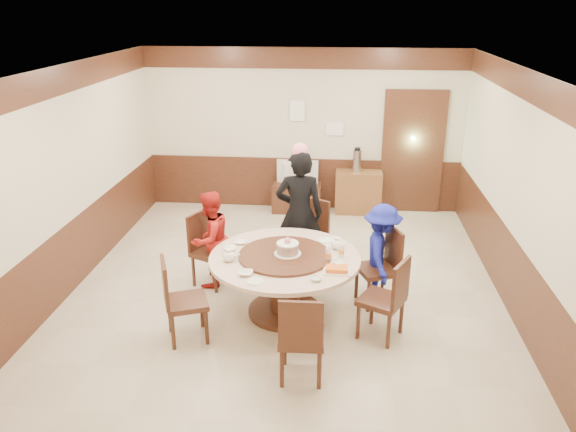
# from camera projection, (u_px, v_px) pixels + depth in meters

# --- Properties ---
(room) EXTENTS (6.00, 6.04, 2.84)m
(room) POSITION_uv_depth(u_px,v_px,m) (288.00, 207.00, 7.11)
(room) COLOR beige
(room) RESTS_ON ground
(banquet_table) EXTENTS (1.76, 1.76, 0.78)m
(banquet_table) POSITION_uv_depth(u_px,v_px,m) (285.00, 273.00, 6.58)
(banquet_table) COLOR #402014
(banquet_table) RESTS_ON ground
(chair_0) EXTENTS (0.58, 0.57, 0.97)m
(chair_0) POSITION_uv_depth(u_px,v_px,m) (378.00, 280.00, 6.91)
(chair_0) COLOR #402014
(chair_0) RESTS_ON ground
(chair_1) EXTENTS (0.60, 0.60, 0.97)m
(chair_1) POSITION_uv_depth(u_px,v_px,m) (309.00, 248.00, 7.81)
(chair_1) COLOR #402014
(chair_1) RESTS_ON ground
(chair_2) EXTENTS (0.59, 0.58, 0.97)m
(chair_2) POSITION_uv_depth(u_px,v_px,m) (211.00, 262.00, 7.38)
(chair_2) COLOR #402014
(chair_2) RESTS_ON ground
(chair_3) EXTENTS (0.58, 0.57, 0.97)m
(chair_3) POSITION_uv_depth(u_px,v_px,m) (185.00, 314.00, 6.16)
(chair_3) COLOR #402014
(chair_3) RESTS_ON ground
(chair_4) EXTENTS (0.45, 0.46, 0.97)m
(chair_4) POSITION_uv_depth(u_px,v_px,m) (301.00, 351.00, 5.51)
(chair_4) COLOR #402014
(chair_4) RESTS_ON ground
(chair_5) EXTENTS (0.60, 0.59, 0.97)m
(chair_5) POSITION_uv_depth(u_px,v_px,m) (382.00, 312.00, 6.19)
(chair_5) COLOR #402014
(chair_5) RESTS_ON ground
(person_standing) EXTENTS (0.66, 0.46, 1.74)m
(person_standing) POSITION_uv_depth(u_px,v_px,m) (299.00, 213.00, 7.47)
(person_standing) COLOR black
(person_standing) RESTS_ON ground
(person_red) EXTENTS (0.74, 0.79, 1.29)m
(person_red) POSITION_uv_depth(u_px,v_px,m) (210.00, 239.00, 7.23)
(person_red) COLOR #B01B17
(person_red) RESTS_ON ground
(person_blue) EXTENTS (0.47, 0.81, 1.25)m
(person_blue) POSITION_uv_depth(u_px,v_px,m) (381.00, 253.00, 6.89)
(person_blue) COLOR navy
(person_blue) RESTS_ON ground
(birthday_cake) EXTENTS (0.32, 0.32, 0.21)m
(birthday_cake) POSITION_uv_depth(u_px,v_px,m) (288.00, 248.00, 6.47)
(birthday_cake) COLOR white
(birthday_cake) RESTS_ON banquet_table
(teapot_left) EXTENTS (0.17, 0.15, 0.13)m
(teapot_left) POSITION_uv_depth(u_px,v_px,m) (229.00, 256.00, 6.37)
(teapot_left) COLOR white
(teapot_left) RESTS_ON banquet_table
(teapot_right) EXTENTS (0.17, 0.15, 0.13)m
(teapot_right) POSITION_uv_depth(u_px,v_px,m) (337.00, 244.00, 6.68)
(teapot_right) COLOR white
(teapot_right) RESTS_ON banquet_table
(bowl_0) EXTENTS (0.14, 0.14, 0.04)m
(bowl_0) POSITION_uv_depth(u_px,v_px,m) (241.00, 242.00, 6.84)
(bowl_0) COLOR white
(bowl_0) RESTS_ON banquet_table
(bowl_1) EXTENTS (0.13, 0.13, 0.04)m
(bowl_1) POSITION_uv_depth(u_px,v_px,m) (316.00, 279.00, 5.93)
(bowl_1) COLOR white
(bowl_1) RESTS_ON banquet_table
(bowl_2) EXTENTS (0.16, 0.16, 0.04)m
(bowl_2) POSITION_uv_depth(u_px,v_px,m) (246.00, 273.00, 6.06)
(bowl_2) COLOR white
(bowl_2) RESTS_ON banquet_table
(bowl_3) EXTENTS (0.13, 0.13, 0.04)m
(bowl_3) POSITION_uv_depth(u_px,v_px,m) (339.00, 263.00, 6.29)
(bowl_3) COLOR white
(bowl_3) RESTS_ON banquet_table
(bowl_4) EXTENTS (0.15, 0.15, 0.04)m
(bowl_4) POSITION_uv_depth(u_px,v_px,m) (230.00, 249.00, 6.66)
(bowl_4) COLOR white
(bowl_4) RESTS_ON banquet_table
(saucer_near) EXTENTS (0.18, 0.18, 0.01)m
(saucer_near) POSITION_uv_depth(u_px,v_px,m) (255.00, 281.00, 5.92)
(saucer_near) COLOR white
(saucer_near) RESTS_ON banquet_table
(saucer_far) EXTENTS (0.18, 0.18, 0.01)m
(saucer_far) POSITION_uv_depth(u_px,v_px,m) (325.00, 240.00, 6.92)
(saucer_far) COLOR white
(saucer_far) RESTS_ON banquet_table
(shrimp_platter) EXTENTS (0.30, 0.20, 0.06)m
(shrimp_platter) POSITION_uv_depth(u_px,v_px,m) (337.00, 270.00, 6.11)
(shrimp_platter) COLOR white
(shrimp_platter) RESTS_ON banquet_table
(bottle_0) EXTENTS (0.06, 0.06, 0.16)m
(bottle_0) POSITION_uv_depth(u_px,v_px,m) (328.00, 254.00, 6.37)
(bottle_0) COLOR white
(bottle_0) RESTS_ON banquet_table
(bottle_1) EXTENTS (0.06, 0.06, 0.16)m
(bottle_1) POSITION_uv_depth(u_px,v_px,m) (341.00, 251.00, 6.46)
(bottle_1) COLOR white
(bottle_1) RESTS_ON banquet_table
(tv_stand) EXTENTS (0.85, 0.45, 0.50)m
(tv_stand) POSITION_uv_depth(u_px,v_px,m) (297.00, 197.00, 9.96)
(tv_stand) COLOR #402014
(tv_stand) RESTS_ON ground
(television) EXTENTS (0.73, 0.13, 0.42)m
(television) POSITION_uv_depth(u_px,v_px,m) (297.00, 173.00, 9.79)
(television) COLOR gray
(television) RESTS_ON tv_stand
(side_cabinet) EXTENTS (0.80, 0.40, 0.75)m
(side_cabinet) POSITION_uv_depth(u_px,v_px,m) (358.00, 192.00, 9.85)
(side_cabinet) COLOR brown
(side_cabinet) RESTS_ON ground
(thermos) EXTENTS (0.15, 0.15, 0.38)m
(thermos) POSITION_uv_depth(u_px,v_px,m) (357.00, 161.00, 9.65)
(thermos) COLOR silver
(thermos) RESTS_ON side_cabinet
(notice_left) EXTENTS (0.25, 0.00, 0.35)m
(notice_left) POSITION_uv_depth(u_px,v_px,m) (297.00, 111.00, 9.61)
(notice_left) COLOR white
(notice_left) RESTS_ON room
(notice_right) EXTENTS (0.30, 0.00, 0.22)m
(notice_right) POSITION_uv_depth(u_px,v_px,m) (335.00, 129.00, 9.66)
(notice_right) COLOR white
(notice_right) RESTS_ON room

